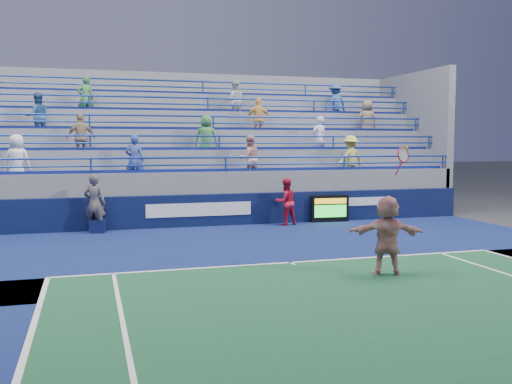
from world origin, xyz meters
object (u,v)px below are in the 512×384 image
object	(u,v)px
serve_speed_board	(330,209)
line_judge	(95,204)
ball_girl	(286,202)
tennis_player	(387,235)
judge_chair	(98,225)

from	to	relation	value
serve_speed_board	line_judge	world-z (taller)	line_judge
ball_girl	line_judge	bearing A→B (deg)	-9.98
tennis_player	ball_girl	bearing A→B (deg)	87.40
line_judge	ball_girl	xyz separation A→B (m)	(6.37, -0.06, -0.13)
serve_speed_board	tennis_player	bearing A→B (deg)	-105.05
judge_chair	line_judge	world-z (taller)	line_judge
serve_speed_board	tennis_player	size ratio (longest dim) A/B	0.50
judge_chair	line_judge	size ratio (longest dim) A/B	0.41
serve_speed_board	judge_chair	world-z (taller)	serve_speed_board
line_judge	serve_speed_board	bearing A→B (deg)	-159.52
tennis_player	ball_girl	xyz separation A→B (m)	(0.35, 7.63, -0.06)
serve_speed_board	ball_girl	bearing A→B (deg)	-171.21
line_judge	tennis_player	bearing A→B (deg)	147.04
tennis_player	ball_girl	size ratio (longest dim) A/B	1.71
serve_speed_board	judge_chair	xyz separation A→B (m)	(-8.07, -0.18, -0.24)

